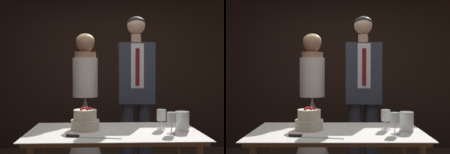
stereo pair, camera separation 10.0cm
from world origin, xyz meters
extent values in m
cube|color=black|center=(0.00, 2.35, 1.36)|extent=(5.18, 0.12, 2.71)
cube|color=brown|center=(-0.03, 0.00, 0.74)|extent=(1.34, 0.71, 0.03)
cube|color=white|center=(-0.03, 0.00, 0.76)|extent=(1.40, 0.77, 0.01)
cylinder|color=beige|center=(-0.27, 0.05, 0.80)|extent=(0.24, 0.24, 0.08)
cylinder|color=beige|center=(-0.27, 0.05, 0.89)|extent=(0.19, 0.19, 0.09)
sphere|color=red|center=(-0.24, 0.06, 0.94)|extent=(0.02, 0.02, 0.02)
sphere|color=red|center=(-0.26, 0.09, 0.94)|extent=(0.02, 0.02, 0.02)
sphere|color=red|center=(-0.28, 0.08, 0.94)|extent=(0.02, 0.02, 0.02)
sphere|color=red|center=(-0.30, 0.06, 0.94)|extent=(0.02, 0.02, 0.02)
sphere|color=red|center=(-0.30, 0.01, 0.94)|extent=(0.02, 0.02, 0.02)
sphere|color=red|center=(-0.25, 0.02, 0.94)|extent=(0.02, 0.02, 0.02)
cube|color=silver|center=(-0.14, -0.25, 0.76)|extent=(0.32, 0.08, 0.00)
cylinder|color=black|center=(-0.35, -0.21, 0.77)|extent=(0.10, 0.04, 0.02)
cylinder|color=silver|center=(0.37, 0.06, 0.76)|extent=(0.07, 0.07, 0.00)
cylinder|color=silver|center=(0.37, 0.06, 0.80)|extent=(0.01, 0.01, 0.07)
cylinder|color=silver|center=(0.37, 0.06, 0.88)|extent=(0.08, 0.08, 0.10)
cylinder|color=maroon|center=(0.37, 0.06, 0.85)|extent=(0.06, 0.06, 0.03)
cylinder|color=silver|center=(0.41, -0.12, 0.76)|extent=(0.07, 0.07, 0.00)
cylinder|color=silver|center=(0.41, -0.12, 0.81)|extent=(0.01, 0.01, 0.09)
cylinder|color=silver|center=(0.41, -0.12, 0.89)|extent=(0.08, 0.08, 0.08)
cylinder|color=maroon|center=(0.41, -0.12, 0.87)|extent=(0.06, 0.06, 0.03)
cylinder|color=silver|center=(0.53, 0.00, 0.84)|extent=(0.12, 0.12, 0.16)
cylinder|color=white|center=(0.53, 0.00, 0.80)|extent=(0.05, 0.05, 0.07)
sphere|color=#F9CC4C|center=(0.53, 0.00, 0.84)|extent=(0.02, 0.02, 0.02)
cone|color=white|center=(-0.32, 0.84, 0.48)|extent=(0.54, 0.54, 0.97)
cylinder|color=white|center=(-0.32, 0.84, 1.19)|extent=(0.28, 0.28, 0.43)
cylinder|color=#A37556|center=(-0.32, 0.84, 1.44)|extent=(0.24, 0.24, 0.07)
sphere|color=#A37556|center=(-0.32, 0.84, 1.57)|extent=(0.20, 0.20, 0.20)
ellipsoid|color=#D6B770|center=(-0.32, 0.85, 1.60)|extent=(0.21, 0.21, 0.15)
cylinder|color=#333847|center=(0.16, 0.84, 0.45)|extent=(0.15, 0.15, 0.90)
cylinder|color=#333847|center=(0.34, 0.84, 0.45)|extent=(0.15, 0.15, 0.90)
cube|color=#333847|center=(0.25, 0.84, 1.23)|extent=(0.39, 0.24, 0.67)
cube|color=white|center=(0.25, 0.71, 1.31)|extent=(0.14, 0.01, 0.48)
cube|color=maroon|center=(0.25, 0.71, 1.30)|extent=(0.04, 0.01, 0.40)
cylinder|color=#DBAD8E|center=(0.25, 0.84, 1.62)|extent=(0.11, 0.11, 0.10)
sphere|color=#DBAD8E|center=(0.25, 0.84, 1.77)|extent=(0.20, 0.20, 0.20)
ellipsoid|color=black|center=(0.25, 0.85, 1.80)|extent=(0.20, 0.20, 0.13)
camera|label=1|loc=(-0.13, -2.30, 1.25)|focal=45.00mm
camera|label=2|loc=(-0.03, -2.30, 1.25)|focal=45.00mm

